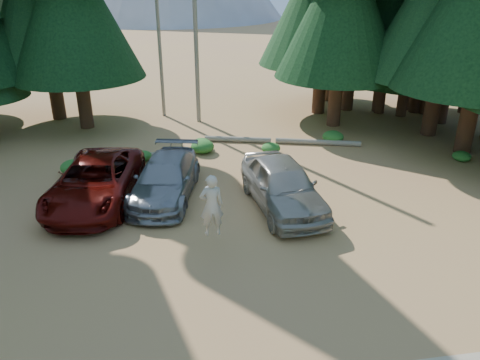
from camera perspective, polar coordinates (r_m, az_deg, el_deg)
The scene contains 18 objects.
ground at distance 14.44m, azimuth -4.08°, elevation -9.62°, with size 160.00×160.00×0.00m, color tan.
forest_belt_north at distance 28.18m, azimuth -6.74°, elevation 7.36°, with size 36.00×7.00×22.00m, color black, non-canonical shape.
snag_front at distance 26.64m, azimuth -5.52°, elevation 19.61°, with size 0.24×0.24×12.00m, color gray.
snag_back at distance 28.17m, azimuth -9.90°, elevation 17.57°, with size 0.20×0.20×10.00m, color gray.
red_pickup at distance 18.29m, azimuth -17.24°, elevation -0.15°, with size 2.78×6.02×1.67m, color #560B07.
silver_minivan_center at distance 18.12m, azimuth -9.08°, elevation 0.18°, with size 2.13×5.25×1.52m, color gray.
silver_minivan_right at distance 17.10m, azimuth 5.23°, elevation -0.59°, with size 2.12×5.26×1.79m, color #A8A296.
frisbee_player at distance 14.18m, azimuth -3.49°, elevation -3.09°, with size 0.75×0.52×1.99m.
log_left at distance 22.38m, azimuth -10.93°, elevation 3.00°, with size 0.26×0.26×3.63m, color gray.
log_mid at distance 24.07m, azimuth -0.27°, elevation 4.97°, with size 0.28×0.28×3.40m, color gray.
log_right at distance 24.00m, azimuth 9.47°, elevation 4.57°, with size 0.27×0.27×4.26m, color gray.
shrub_far_left at distance 21.38m, azimuth -19.63°, elevation 1.49°, with size 1.11×1.11×0.61m, color #1D6321.
shrub_left at distance 22.09m, azimuth -11.73°, elevation 2.90°, with size 0.81×0.81×0.44m, color #1D6321.
shrub_center_left at distance 22.64m, azimuth -4.60°, elevation 4.09°, with size 1.12×1.12×0.62m, color #1D6321.
shrub_center_right at distance 23.18m, azimuth -4.72°, elevation 4.43°, with size 0.93×0.93×0.51m, color #1D6321.
shrub_right at distance 22.59m, azimuth 3.79°, elevation 3.91°, with size 0.91×0.91×0.50m, color #1D6321.
shrub_far_right at distance 24.46m, azimuth 11.27°, elevation 5.20°, with size 1.07×1.07×0.59m, color #1D6321.
shrub_edge_east at distance 23.87m, azimuth 25.41°, elevation 2.63°, with size 0.83×0.83×0.46m, color #1D6321.
Camera 1 is at (-0.81, -12.01, 7.97)m, focal length 35.00 mm.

